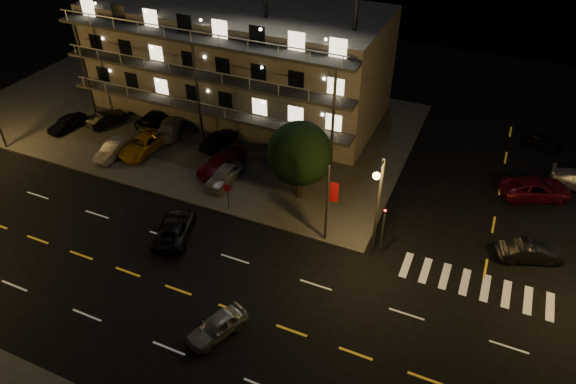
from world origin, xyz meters
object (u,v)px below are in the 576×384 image
at_px(tree, 299,155).
at_px(road_car_west, 175,228).
at_px(lot_car_4, 224,176).
at_px(road_car_east, 217,326).
at_px(side_car_0, 530,252).
at_px(lot_car_2, 143,145).
at_px(lot_car_7, 171,126).

relative_size(tree, road_car_west, 1.29).
height_order(lot_car_4, road_car_west, lot_car_4).
xyz_separation_m(lot_car_4, road_car_west, (-0.09, -7.00, -0.15)).
relative_size(lot_car_4, road_car_east, 1.07).
height_order(tree, road_car_east, tree).
relative_size(side_car_0, road_car_west, 0.86).
height_order(tree, lot_car_2, tree).
distance_m(tree, lot_car_4, 7.12).
distance_m(lot_car_2, lot_car_4, 9.08).
bearing_deg(road_car_west, tree, -148.47).
bearing_deg(road_car_west, lot_car_4, -109.82).
height_order(tree, side_car_0, tree).
relative_size(road_car_east, road_car_west, 0.76).
distance_m(lot_car_2, lot_car_7, 3.78).
relative_size(side_car_0, road_car_east, 1.13).
bearing_deg(lot_car_2, road_car_west, -42.84).
distance_m(tree, side_car_0, 17.55).
relative_size(tree, lot_car_4, 1.60).
xyz_separation_m(lot_car_4, side_car_0, (23.56, 0.70, -0.13)).
xyz_separation_m(lot_car_4, road_car_east, (7.09, -13.34, -0.19)).
distance_m(tree, lot_car_7, 15.76).
relative_size(lot_car_4, road_car_west, 0.81).
height_order(tree, road_car_west, tree).
height_order(lot_car_2, lot_car_4, lot_car_2).
xyz_separation_m(tree, lot_car_2, (-15.31, 0.51, -3.16)).
bearing_deg(lot_car_2, side_car_0, -0.86).
xyz_separation_m(road_car_east, road_car_west, (-7.18, 6.34, 0.05)).
bearing_deg(road_car_west, road_car_east, 119.49).
relative_size(lot_car_2, road_car_west, 1.01).
relative_size(lot_car_2, lot_car_4, 1.25).
height_order(lot_car_7, road_car_east, lot_car_7).
bearing_deg(road_car_east, road_car_west, 160.67).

